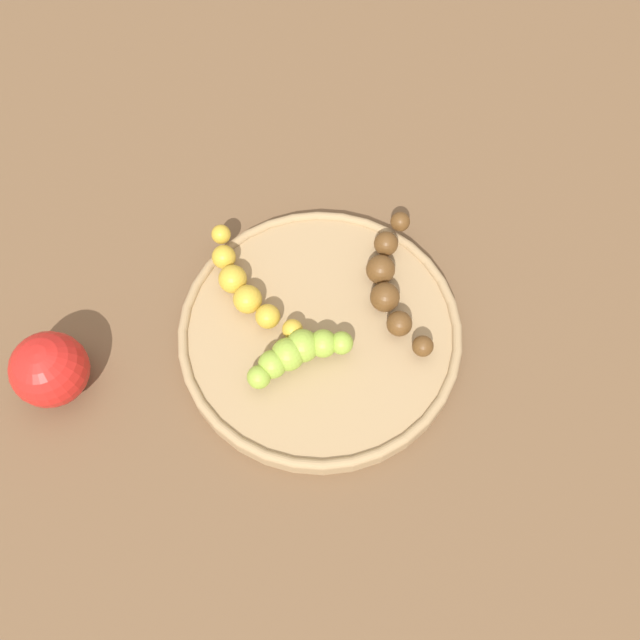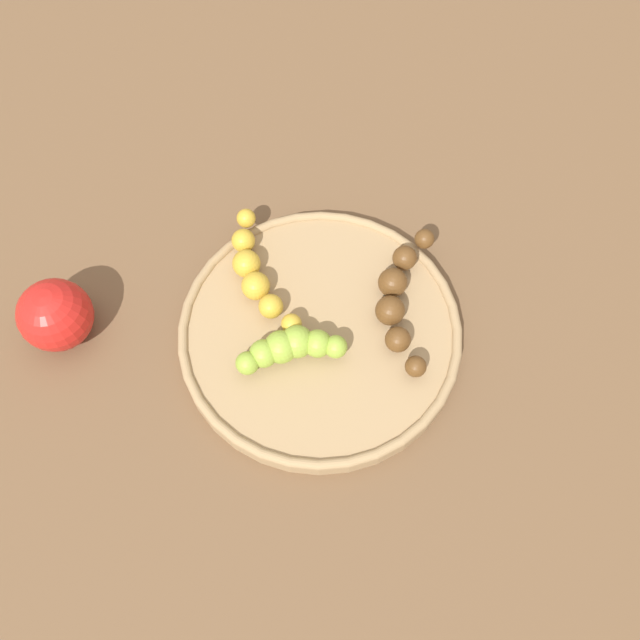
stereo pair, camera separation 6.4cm
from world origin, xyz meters
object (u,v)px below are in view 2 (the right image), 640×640
at_px(banana_overripe, 400,297).
at_px(banana_green, 290,348).
at_px(banana_spotted, 256,273).
at_px(apple_red, 55,315).
at_px(fruit_bowl, 320,332).

bearing_deg(banana_overripe, banana_green, 34.83).
xyz_separation_m(banana_spotted, apple_red, (-0.17, 0.10, 0.00)).
xyz_separation_m(fruit_bowl, apple_red, (-0.18, 0.18, 0.02)).
distance_m(banana_overripe, apple_red, 0.34).
bearing_deg(banana_spotted, banana_overripe, 146.90).
distance_m(fruit_bowl, banana_overripe, 0.09).
relative_size(fruit_bowl, banana_green, 3.01).
xyz_separation_m(fruit_bowl, banana_green, (-0.04, -0.00, 0.02)).
height_order(banana_overripe, apple_red, apple_red).
bearing_deg(apple_red, banana_overripe, -41.02).
distance_m(banana_green, apple_red, 0.23).
height_order(banana_spotted, banana_green, banana_green).
xyz_separation_m(banana_spotted, banana_green, (-0.03, -0.09, 0.00)).
bearing_deg(fruit_bowl, banana_green, -179.22).
bearing_deg(banana_green, banana_overripe, -73.91).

